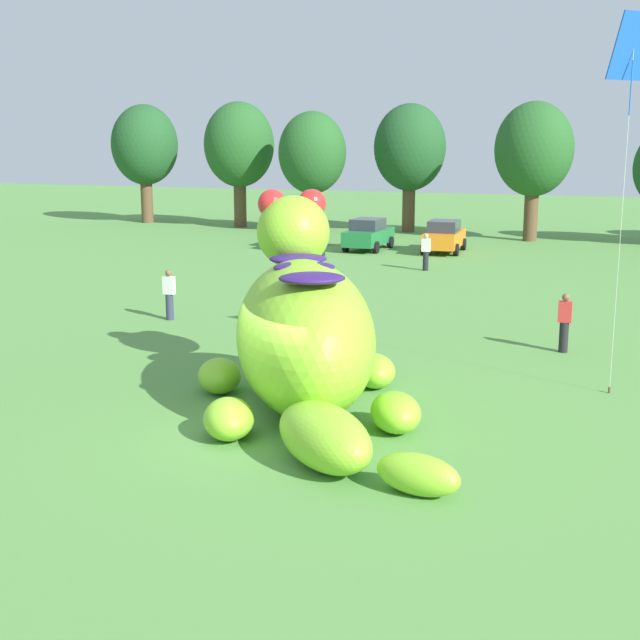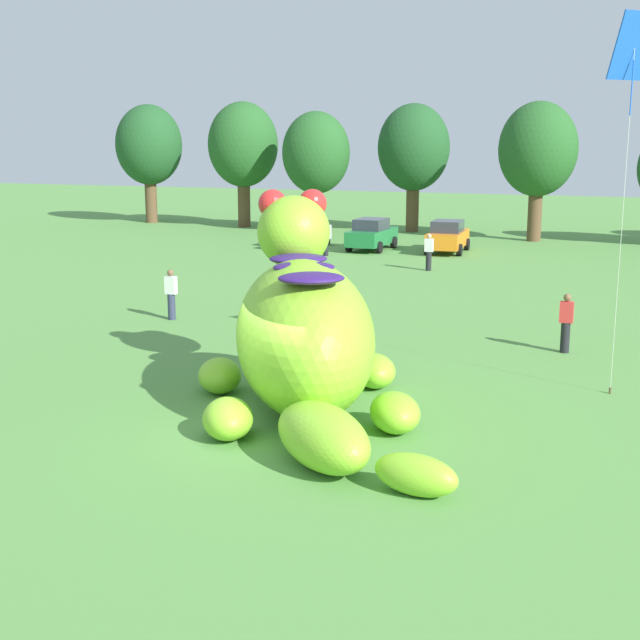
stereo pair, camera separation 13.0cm
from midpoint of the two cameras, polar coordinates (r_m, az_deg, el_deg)
The scene contains 15 objects.
ground_plane at distance 18.32m, azimuth -3.64°, elevation -7.44°, with size 160.00×160.00×0.00m, color #568E42.
giant_inflatable_creature at distance 19.32m, azimuth -0.80°, elevation -0.97°, with size 7.62×8.09×4.80m.
car_silver at distance 48.80m, azimuth -1.03°, elevation 5.77°, with size 2.09×4.18×1.72m.
car_green at distance 47.83m, azimuth 3.48°, elevation 5.62°, with size 2.04×4.15×1.72m.
car_orange at distance 47.16m, azimuth 8.43°, elevation 5.43°, with size 2.07×4.17×1.72m.
tree_far_left at distance 64.26m, azimuth -11.08°, elevation 11.13°, with size 4.70×4.70×8.34m.
tree_left at distance 60.16m, azimuth -5.00°, elevation 11.31°, with size 4.74×4.74×8.41m.
tree_mid_left at distance 56.38m, azimuth -0.19°, elevation 10.83°, with size 4.33×4.33×7.68m.
tree_centre_left at distance 57.09m, azimuth 6.22°, elevation 11.11°, with size 4.61×4.61×8.18m.
tree_centre at distance 53.21m, azimuth 14.15°, elevation 10.73°, with size 4.57×4.57×8.12m.
spectator_near_inflatable at distance 29.75m, azimuth -9.59°, elevation 1.64°, with size 0.38×0.26×1.71m.
spectator_mid_field at distance 40.56m, azimuth 7.23°, elevation 4.42°, with size 0.38×0.26×1.71m.
spectator_by_cars at distance 25.79m, azimuth 15.94°, elevation -0.22°, with size 0.38×0.26×1.71m.
spectator_wandering at distance 45.33m, azimuth 0.47°, elevation 5.29°, with size 0.38×0.26×1.71m.
tethered_flying_kite at distance 21.43m, azimuth 20.05°, elevation 16.11°, with size 1.13×1.13×8.75m.
Camera 2 is at (7.21, -15.72, 6.05)m, focal length 48.90 mm.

